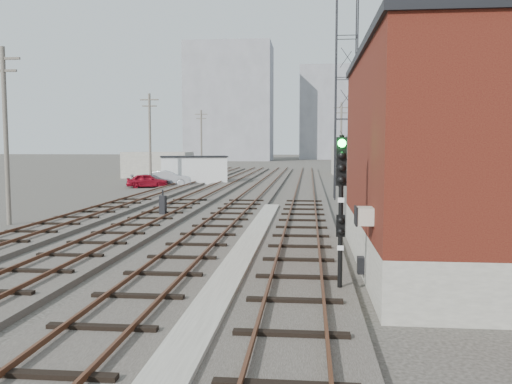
# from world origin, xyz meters

# --- Properties ---
(ground) EXTENTS (320.00, 320.00, 0.00)m
(ground) POSITION_xyz_m (0.00, 60.00, 0.00)
(ground) COLOR #282621
(ground) RESTS_ON ground
(track_right) EXTENTS (3.20, 90.00, 0.39)m
(track_right) POSITION_xyz_m (2.50, 39.00, 0.11)
(track_right) COLOR #332D28
(track_right) RESTS_ON ground
(track_mid_right) EXTENTS (3.20, 90.00, 0.39)m
(track_mid_right) POSITION_xyz_m (-1.50, 39.00, 0.11)
(track_mid_right) COLOR #332D28
(track_mid_right) RESTS_ON ground
(track_mid_left) EXTENTS (3.20, 90.00, 0.39)m
(track_mid_left) POSITION_xyz_m (-5.50, 39.00, 0.11)
(track_mid_left) COLOR #332D28
(track_mid_left) RESTS_ON ground
(track_left) EXTENTS (3.20, 90.00, 0.39)m
(track_left) POSITION_xyz_m (-9.50, 39.00, 0.11)
(track_left) COLOR #332D28
(track_left) RESTS_ON ground
(platform_curb) EXTENTS (0.90, 28.00, 0.26)m
(platform_curb) POSITION_xyz_m (0.50, 14.00, 0.13)
(platform_curb) COLOR gray
(platform_curb) RESTS_ON ground
(brick_building) EXTENTS (6.54, 12.20, 7.22)m
(brick_building) POSITION_xyz_m (7.50, 12.00, 3.63)
(brick_building) COLOR gray
(brick_building) RESTS_ON ground
(lattice_tower) EXTENTS (1.60, 1.60, 15.00)m
(lattice_tower) POSITION_xyz_m (5.50, 35.00, 7.50)
(lattice_tower) COLOR black
(lattice_tower) RESTS_ON ground
(utility_pole_left_a) EXTENTS (1.80, 0.24, 9.00)m
(utility_pole_left_a) POSITION_xyz_m (-12.50, 20.00, 4.80)
(utility_pole_left_a) COLOR #595147
(utility_pole_left_a) RESTS_ON ground
(utility_pole_left_b) EXTENTS (1.80, 0.24, 9.00)m
(utility_pole_left_b) POSITION_xyz_m (-12.50, 45.00, 4.80)
(utility_pole_left_b) COLOR #595147
(utility_pole_left_b) RESTS_ON ground
(utility_pole_left_c) EXTENTS (1.80, 0.24, 9.00)m
(utility_pole_left_c) POSITION_xyz_m (-12.50, 70.00, 4.80)
(utility_pole_left_c) COLOR #595147
(utility_pole_left_c) RESTS_ON ground
(utility_pole_right_a) EXTENTS (1.80, 0.24, 9.00)m
(utility_pole_right_a) POSITION_xyz_m (6.50, 28.00, 4.80)
(utility_pole_right_a) COLOR #595147
(utility_pole_right_a) RESTS_ON ground
(utility_pole_right_b) EXTENTS (1.80, 0.24, 9.00)m
(utility_pole_right_b) POSITION_xyz_m (6.50, 58.00, 4.80)
(utility_pole_right_b) COLOR #595147
(utility_pole_right_b) RESTS_ON ground
(apartment_left) EXTENTS (22.00, 14.00, 30.00)m
(apartment_left) POSITION_xyz_m (-18.00, 135.00, 15.00)
(apartment_left) COLOR gray
(apartment_left) RESTS_ON ground
(apartment_right) EXTENTS (16.00, 12.00, 26.00)m
(apartment_right) POSITION_xyz_m (8.00, 150.00, 13.00)
(apartment_right) COLOR gray
(apartment_right) RESTS_ON ground
(shed_left) EXTENTS (8.00, 5.00, 3.20)m
(shed_left) POSITION_xyz_m (-16.00, 60.00, 1.60)
(shed_left) COLOR gray
(shed_left) RESTS_ON ground
(shed_right) EXTENTS (6.00, 6.00, 4.00)m
(shed_right) POSITION_xyz_m (9.00, 70.00, 2.00)
(shed_right) COLOR gray
(shed_right) RESTS_ON ground
(signal_mast) EXTENTS (0.40, 0.42, 4.36)m
(signal_mast) POSITION_xyz_m (3.70, 8.49, 2.60)
(signal_mast) COLOR gray
(signal_mast) RESTS_ON ground
(switch_stand) EXTENTS (0.38, 0.38, 1.48)m
(switch_stand) POSITION_xyz_m (-5.35, 23.40, 0.70)
(switch_stand) COLOR black
(switch_stand) RESTS_ON ground
(site_trailer) EXTENTS (7.52, 4.76, 2.93)m
(site_trailer) POSITION_xyz_m (-9.24, 49.68, 1.48)
(site_trailer) COLOR white
(site_trailer) RESTS_ON ground
(car_red) EXTENTS (4.19, 2.50, 1.34)m
(car_red) POSITION_xyz_m (-12.58, 44.17, 0.67)
(car_red) COLOR maroon
(car_red) RESTS_ON ground
(car_silver) EXTENTS (4.92, 2.55, 1.54)m
(car_silver) POSITION_xyz_m (-11.15, 46.10, 0.77)
(car_silver) COLOR #AFB2B7
(car_silver) RESTS_ON ground
(car_grey) EXTENTS (4.55, 2.81, 1.23)m
(car_grey) POSITION_xyz_m (-12.40, 45.34, 0.62)
(car_grey) COLOR slate
(car_grey) RESTS_ON ground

